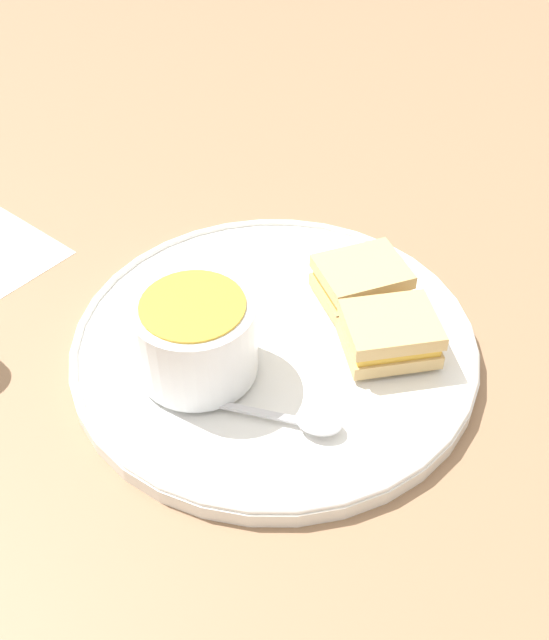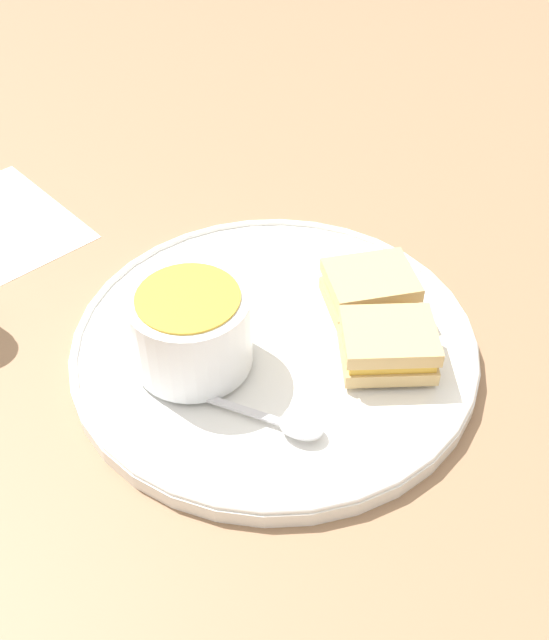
{
  "view_description": "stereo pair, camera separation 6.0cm",
  "coord_description": "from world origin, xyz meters",
  "px_view_note": "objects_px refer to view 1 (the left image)",
  "views": [
    {
      "loc": [
        -0.21,
        0.39,
        0.45
      ],
      "look_at": [
        0.0,
        0.0,
        0.04
      ],
      "focal_mm": 42.0,
      "sensor_mm": 36.0,
      "label": 1
    },
    {
      "loc": [
        -0.26,
        0.36,
        0.45
      ],
      "look_at": [
        0.0,
        0.0,
        0.04
      ],
      "focal_mm": 42.0,
      "sensor_mm": 36.0,
      "label": 2
    }
  ],
  "objects_px": {
    "soup_bowl": "(196,337)",
    "sandwich_half_near": "(390,334)",
    "sandwich_half_far": "(361,281)",
    "spoon": "(309,421)"
  },
  "relations": [
    {
      "from": "sandwich_half_near",
      "to": "sandwich_half_far",
      "type": "xyz_separation_m",
      "value": [
        0.05,
        -0.05,
        0.0
      ]
    },
    {
      "from": "spoon",
      "to": "soup_bowl",
      "type": "bearing_deg",
      "value": 161.0
    },
    {
      "from": "soup_bowl",
      "to": "spoon",
      "type": "height_order",
      "value": "soup_bowl"
    },
    {
      "from": "soup_bowl",
      "to": "sandwich_half_far",
      "type": "bearing_deg",
      "value": -118.97
    },
    {
      "from": "soup_bowl",
      "to": "sandwich_half_far",
      "type": "relative_size",
      "value": 1.0
    },
    {
      "from": "soup_bowl",
      "to": "sandwich_half_near",
      "type": "bearing_deg",
      "value": -143.77
    },
    {
      "from": "soup_bowl",
      "to": "sandwich_half_far",
      "type": "height_order",
      "value": "soup_bowl"
    },
    {
      "from": "soup_bowl",
      "to": "sandwich_half_near",
      "type": "xyz_separation_m",
      "value": [
        -0.12,
        -0.09,
        -0.02
      ]
    },
    {
      "from": "soup_bowl",
      "to": "sandwich_half_near",
      "type": "height_order",
      "value": "soup_bowl"
    },
    {
      "from": "soup_bowl",
      "to": "sandwich_half_near",
      "type": "relative_size",
      "value": 1.0
    }
  ]
}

